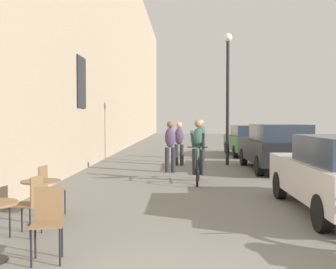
{
  "coord_description": "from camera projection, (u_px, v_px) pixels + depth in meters",
  "views": [
    {
      "loc": [
        0.21,
        -3.36,
        1.73
      ],
      "look_at": [
        -0.48,
        14.68,
        1.04
      ],
      "focal_mm": 44.21,
      "sensor_mm": 36.0,
      "label": 1
    }
  ],
  "objects": [
    {
      "name": "cafe_table_mid",
      "position": [
        41.0,
        193.0,
        6.76
      ],
      "size": [
        0.64,
        0.64,
        0.72
      ],
      "color": "black",
      "rests_on": "ground_plane"
    },
    {
      "name": "parked_car_second",
      "position": [
        276.0,
        147.0,
        13.75
      ],
      "size": [
        1.92,
        4.4,
        1.55
      ],
      "color": "black",
      "rests_on": "ground_plane"
    },
    {
      "name": "street_lamp",
      "position": [
        228.0,
        82.0,
        15.36
      ],
      "size": [
        0.32,
        0.32,
        4.9
      ],
      "color": "black",
      "rests_on": "ground_plane"
    },
    {
      "name": "building_facade_left",
      "position": [
        97.0,
        22.0,
        17.31
      ],
      "size": [
        0.54,
        68.0,
        11.54
      ],
      "color": "tan",
      "rests_on": "ground_plane"
    },
    {
      "name": "pedestrian_far",
      "position": [
        201.0,
        137.0,
        17.78
      ],
      "size": [
        0.37,
        0.29,
        1.7
      ],
      "color": "#26262D",
      "rests_on": "ground_plane"
    },
    {
      "name": "cafe_chair_mid_toward_street",
      "position": [
        49.0,
        187.0,
        7.37
      ],
      "size": [
        0.42,
        0.42,
        0.89
      ],
      "color": "black",
      "rests_on": "ground_plane"
    },
    {
      "name": "pedestrian_mid",
      "position": [
        179.0,
        141.0,
        15.3
      ],
      "size": [
        0.35,
        0.25,
        1.61
      ],
      "color": "#26262D",
      "rests_on": "ground_plane"
    },
    {
      "name": "parked_car_third",
      "position": [
        247.0,
        140.0,
        19.3
      ],
      "size": [
        1.82,
        4.07,
        1.43
      ],
      "color": "#23512D",
      "rests_on": "ground_plane"
    },
    {
      "name": "cafe_chair_mid_toward_wall",
      "position": [
        30.0,
        201.0,
        6.09
      ],
      "size": [
        0.44,
        0.44,
        0.89
      ],
      "color": "black",
      "rests_on": "ground_plane"
    },
    {
      "name": "pedestrian_near",
      "position": [
        170.0,
        144.0,
        13.29
      ],
      "size": [
        0.34,
        0.24,
        1.66
      ],
      "color": "#26262D",
      "rests_on": "ground_plane"
    },
    {
      "name": "cyclist_on_bicycle",
      "position": [
        198.0,
        153.0,
        11.23
      ],
      "size": [
        0.52,
        1.76,
        1.74
      ],
      "color": "black",
      "rests_on": "ground_plane"
    },
    {
      "name": "cafe_chair_near_toward_street",
      "position": [
        48.0,
        218.0,
        5.04
      ],
      "size": [
        0.45,
        0.45,
        0.89
      ],
      "color": "black",
      "rests_on": "ground_plane"
    }
  ]
}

